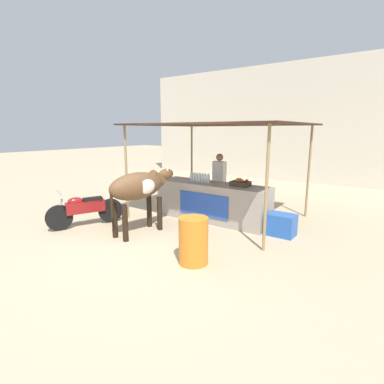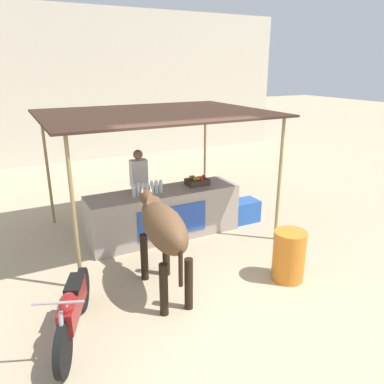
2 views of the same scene
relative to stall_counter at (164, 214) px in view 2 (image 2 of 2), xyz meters
The scene contains 11 objects.
ground_plane 2.25m from the stall_counter, 90.00° to the right, with size 60.00×60.00×0.00m, color tan.
building_wall_far 7.70m from the stall_counter, 90.00° to the left, with size 16.00×0.50×5.17m, color beige.
stall_counter is the anchor object (origin of this frame).
stall_awning 1.89m from the stall_counter, 90.00° to the left, with size 4.20×3.20×2.44m.
water_bottle_row 0.69m from the stall_counter, behind, with size 0.61×0.07×0.25m.
fruit_crate 0.94m from the stall_counter, ahead, with size 0.44×0.32×0.18m.
vendor_behind_counter 0.87m from the stall_counter, 107.28° to the left, with size 0.34×0.22×1.65m.
cooler_box 1.88m from the stall_counter, ahead, with size 0.60×0.44×0.48m, color blue.
water_barrel 2.63m from the stall_counter, 64.88° to the right, with size 0.51×0.51×0.82m, color orange.
cow 2.02m from the stall_counter, 113.50° to the right, with size 0.64×1.84×1.44m.
motorcycle_parked 3.12m from the stall_counter, 134.51° to the right, with size 0.84×1.70×0.90m.
Camera 2 is at (-2.67, -4.18, 3.27)m, focal length 35.00 mm.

